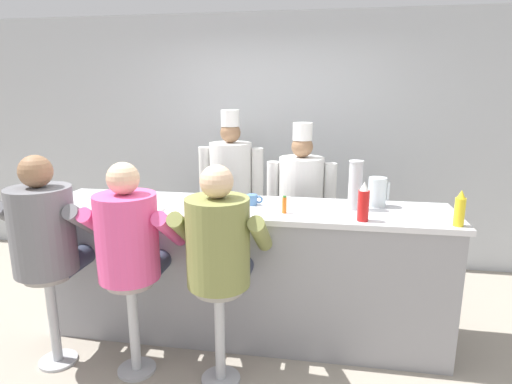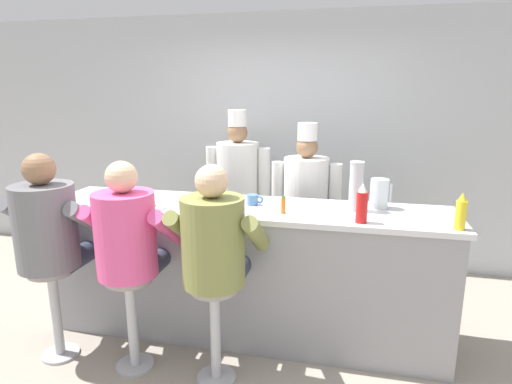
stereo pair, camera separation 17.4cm
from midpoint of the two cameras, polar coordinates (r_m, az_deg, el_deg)
ground_plane at (r=3.38m, az=-4.32°, el=-20.89°), size 20.00×20.00×0.00m
wall_back at (r=4.75m, az=1.11°, el=6.73°), size 10.00×0.06×2.70m
diner_counter at (r=3.41m, az=-3.08°, el=-10.38°), size 3.09×0.68×1.05m
ketchup_bottle_red at (r=2.90m, az=12.48°, el=-1.42°), size 0.08×0.08×0.27m
mustard_bottle_yellow at (r=2.99m, az=24.05°, el=-2.14°), size 0.07×0.07×0.24m
hot_sauce_bottle_orange at (r=3.03m, az=2.17°, el=-1.74°), size 0.03×0.03×0.13m
water_pitcher_clear at (r=3.30m, az=14.42°, el=-0.01°), size 0.16×0.13×0.22m
breakfast_plate at (r=3.23m, az=-15.60°, el=-2.14°), size 0.22×0.22×0.04m
cereal_bowl at (r=3.64m, az=-19.56°, el=-0.53°), size 0.15×0.15×0.05m
coffee_mug_blue at (r=3.25m, az=-2.01°, el=-1.05°), size 0.13×0.08×0.08m
cup_stack_steel at (r=3.17m, az=11.58°, el=0.91°), size 0.11×0.11×0.36m
diner_seated_grey at (r=3.27m, az=-27.52°, el=-5.05°), size 0.63×0.62×1.50m
diner_seated_pink at (r=2.95m, az=-18.08°, el=-6.31°), size 0.60×0.60×1.47m
diner_seated_olive at (r=2.73m, az=-6.73°, el=-7.29°), size 0.61×0.60×1.47m
cook_in_whites_near at (r=4.41m, az=-4.47°, el=0.80°), size 0.67×0.43×1.71m
cook_in_whites_far at (r=3.95m, az=4.74°, el=-1.45°), size 0.63×0.41×1.62m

